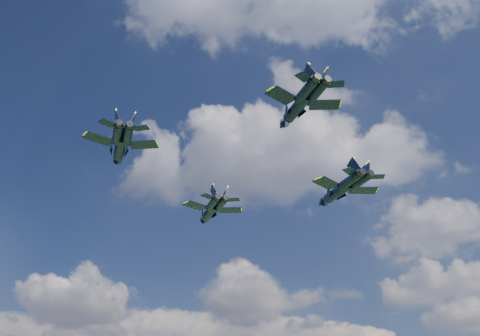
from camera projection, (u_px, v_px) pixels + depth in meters
name	position (u px, v px, depth m)	size (l,w,h in m)	color
jet_lead	(209.00, 212.00, 105.88)	(11.37, 14.90, 3.67)	black
jet_left	(120.00, 148.00, 88.09)	(11.43, 15.32, 3.72)	black
jet_right	(337.00, 192.00, 98.75)	(13.57, 16.19, 4.09)	black
jet_slot	(296.00, 109.00, 75.93)	(11.04, 14.10, 3.49)	black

